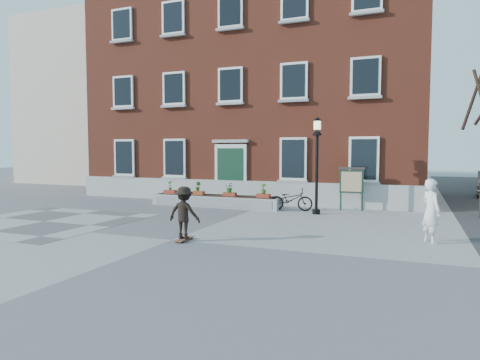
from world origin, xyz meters
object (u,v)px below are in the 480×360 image
at_px(notice_board, 352,181).
at_px(skateboarder, 184,213).
at_px(bystander, 431,211).
at_px(bicycle, 291,199).
at_px(lamp_post, 317,152).

xyz_separation_m(notice_board, skateboarder, (-3.58, -8.20, -0.45)).
bearing_deg(bystander, notice_board, -8.36).
height_order(bicycle, lamp_post, lamp_post).
distance_m(bicycle, lamp_post, 2.45).
relative_size(lamp_post, notice_board, 2.10).
bearing_deg(notice_board, bicycle, -155.76).
relative_size(bicycle, bystander, 1.03).
relative_size(bicycle, skateboarder, 1.19).
xyz_separation_m(bystander, notice_board, (-2.94, 5.76, 0.36)).
bearing_deg(notice_board, lamp_post, -125.73).
height_order(bicycle, bystander, bystander).
bearing_deg(skateboarder, bicycle, 80.59).
xyz_separation_m(lamp_post, notice_board, (1.17, 1.63, -1.28)).
height_order(bicycle, skateboarder, skateboarder).
distance_m(lamp_post, notice_board, 2.38).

